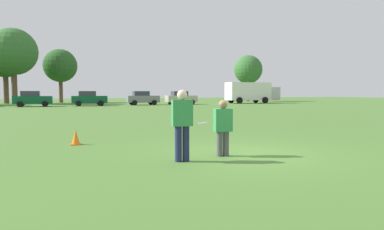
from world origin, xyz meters
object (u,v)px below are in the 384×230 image
object	(u,v)px
box_truck	(252,92)
traffic_cone	(76,137)
player_defender	(223,125)
parked_car_mid_left	(32,99)
frisbee	(202,123)
player_thrower	(182,121)
parked_car_near_right	(181,98)
parked_car_center	(89,98)
parked_car_mid_right	(142,98)

from	to	relation	value
box_truck	traffic_cone	bearing A→B (deg)	-128.77
traffic_cone	player_defender	bearing A→B (deg)	-45.21
box_truck	player_defender	bearing A→B (deg)	-122.60
traffic_cone	parked_car_mid_left	bearing A→B (deg)	95.41
frisbee	parked_car_mid_left	xyz separation A→B (m)	(-5.73, 36.45, 0.01)
traffic_cone	box_truck	xyz separation A→B (m)	(27.58, 34.34, 1.52)
box_truck	frisbee	bearing A→B (deg)	-123.14
player_thrower	traffic_cone	size ratio (longest dim) A/B	3.55
parked_car_mid_left	parked_car_near_right	distance (m)	18.59
player_thrower	box_truck	distance (m)	45.74
player_defender	parked_car_center	xyz separation A→B (m)	(-0.19, 36.05, 0.12)
parked_car_mid_right	parked_car_near_right	bearing A→B (deg)	-0.11
traffic_cone	box_truck	distance (m)	44.07
parked_car_mid_left	parked_car_mid_right	distance (m)	13.19
player_defender	parked_car_center	world-z (taller)	parked_car_center
parked_car_mid_right	player_defender	bearing A→B (deg)	-100.35
player_thrower	box_truck	xyz separation A→B (m)	(25.38, 38.05, 0.79)
frisbee	box_truck	distance (m)	45.63
player_thrower	frisbee	size ratio (longest dim) A/B	6.22
parked_car_mid_left	box_truck	bearing A→B (deg)	3.27
parked_car_center	player_defender	bearing A→B (deg)	-89.69
parked_car_center	parked_car_mid_right	bearing A→B (deg)	4.34
traffic_cone	parked_car_mid_right	distance (m)	34.64
parked_car_mid_right	box_truck	distance (m)	17.55
traffic_cone	parked_car_mid_right	bearing A→B (deg)	73.05
player_thrower	parked_car_center	distance (m)	36.33
parked_car_near_right	parked_car_center	bearing A→B (deg)	-177.62
player_defender	box_truck	world-z (taller)	box_truck
player_defender	box_truck	distance (m)	44.86
frisbee	parked_car_mid_right	world-z (taller)	parked_car_mid_right
frisbee	box_truck	size ratio (longest dim) A/B	0.03
parked_car_near_right	parked_car_mid_left	bearing A→B (deg)	-178.36
parked_car_mid_right	parked_car_near_right	xyz separation A→B (m)	(5.40, -0.01, 0.00)
frisbee	parked_car_near_right	world-z (taller)	parked_car_near_right
frisbee	parked_car_near_right	distance (m)	39.15
frisbee	parked_car_mid_left	world-z (taller)	parked_car_mid_left
player_thrower	box_truck	bearing A→B (deg)	56.30
frisbee	parked_car_near_right	bearing A→B (deg)	70.84
box_truck	parked_car_mid_right	bearing A→B (deg)	-176.04
parked_car_mid_right	traffic_cone	bearing A→B (deg)	-106.95
player_thrower	parked_car_center	size ratio (longest dim) A/B	0.40
player_defender	parked_car_center	distance (m)	36.05
parked_car_center	box_truck	distance (m)	24.43
player_thrower	parked_car_mid_left	bearing A→B (deg)	98.30
traffic_cone	parked_car_center	bearing A→B (deg)	84.35
parked_car_near_right	traffic_cone	bearing A→B (deg)	-115.07
parked_car_mid_left	parked_car_center	distance (m)	6.31
player_defender	parked_car_near_right	distance (m)	38.50
parked_car_center	player_thrower	bearing A→B (deg)	-91.61
traffic_cone	box_truck	world-z (taller)	box_truck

